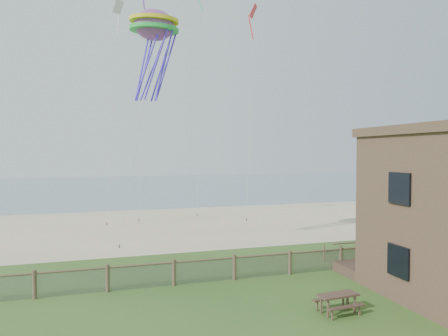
{
  "coord_description": "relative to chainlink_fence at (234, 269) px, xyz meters",
  "views": [
    {
      "loc": [
        -6.1,
        -12.46,
        6.21
      ],
      "look_at": [
        0.07,
        8.0,
        5.44
      ],
      "focal_mm": 32.0,
      "sensor_mm": 36.0,
      "label": 1
    }
  ],
  "objects": [
    {
      "name": "ground",
      "position": [
        0.0,
        -6.0,
        -0.55
      ],
      "size": [
        160.0,
        160.0,
        0.0
      ],
      "primitive_type": "plane",
      "color": "#2D4F1B",
      "rests_on": "ground"
    },
    {
      "name": "ocean",
      "position": [
        0.0,
        60.0,
        -0.55
      ],
      "size": [
        160.0,
        68.0,
        0.02
      ],
      "primitive_type": "cube",
      "color": "slate",
      "rests_on": "ground"
    },
    {
      "name": "sand_beach",
      "position": [
        0.0,
        16.0,
        -0.55
      ],
      "size": [
        72.0,
        20.0,
        0.02
      ],
      "primitive_type": "cube",
      "color": "#C1B08B",
      "rests_on": "ground"
    },
    {
      "name": "chainlink_fence",
      "position": [
        0.0,
        0.0,
        0.0
      ],
      "size": [
        36.2,
        0.2,
        1.25
      ],
      "primitive_type": null,
      "color": "brown",
      "rests_on": "ground"
    },
    {
      "name": "picnic_table",
      "position": [
        2.57,
        -5.08,
        -0.21
      ],
      "size": [
        1.68,
        1.32,
        0.67
      ],
      "primitive_type": null,
      "rotation": [
        0.0,
        0.0,
        0.07
      ],
      "color": "brown",
      "rests_on": "ground"
    },
    {
      "name": "kite_red",
      "position": [
        5.57,
        12.04,
        16.53
      ],
      "size": [
        1.93,
        1.77,
        2.4
      ],
      "primitive_type": null,
      "rotation": [
        0.44,
        0.0,
        1.0
      ],
      "color": "red"
    },
    {
      "name": "octopus_kite",
      "position": [
        -3.19,
        5.41,
        11.68
      ],
      "size": [
        2.98,
        2.17,
        5.97
      ],
      "primitive_type": null,
      "rotation": [
        0.0,
        0.0,
        0.04
      ],
      "color": "orange"
    },
    {
      "name": "kite_white",
      "position": [
        -4.95,
        13.42,
        16.34
      ],
      "size": [
        1.79,
        1.81,
        2.22
      ],
      "primitive_type": null,
      "rotation": [
        0.44,
        0.0,
        0.76
      ],
      "color": "silver"
    }
  ]
}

